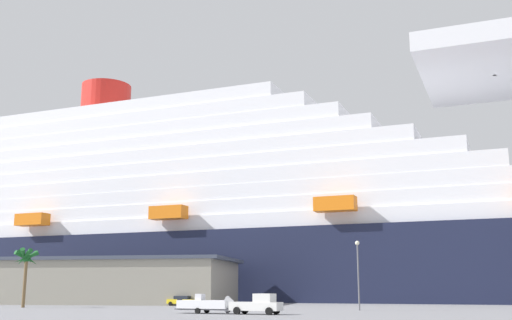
{
  "coord_description": "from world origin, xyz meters",
  "views": [
    {
      "loc": [
        27.83,
        -75.67,
        2.69
      ],
      "look_at": [
        0.4,
        23.06,
        24.08
      ],
      "focal_mm": 43.41,
      "sensor_mm": 36.0,
      "label": 1
    }
  ],
  "objects_px": {
    "parked_car_yellow_taxi": "(182,301)",
    "small_boat_on_trailer": "(211,305)",
    "palm_tree": "(26,260)",
    "street_lamp": "(358,265)",
    "cruise_ship": "(198,223)",
    "pickup_truck": "(258,305)"
  },
  "relations": [
    {
      "from": "palm_tree",
      "to": "street_lamp",
      "type": "distance_m",
      "value": 49.22
    },
    {
      "from": "cruise_ship",
      "to": "small_boat_on_trailer",
      "type": "xyz_separation_m",
      "value": [
        30.25,
        -75.0,
        -17.51
      ]
    },
    {
      "from": "small_boat_on_trailer",
      "to": "cruise_ship",
      "type": "bearing_deg",
      "value": 111.96
    },
    {
      "from": "street_lamp",
      "to": "small_boat_on_trailer",
      "type": "bearing_deg",
      "value": -135.6
    },
    {
      "from": "street_lamp",
      "to": "palm_tree",
      "type": "bearing_deg",
      "value": -179.5
    },
    {
      "from": "palm_tree",
      "to": "parked_car_yellow_taxi",
      "type": "bearing_deg",
      "value": 39.01
    },
    {
      "from": "pickup_truck",
      "to": "parked_car_yellow_taxi",
      "type": "distance_m",
      "value": 36.94
    },
    {
      "from": "small_boat_on_trailer",
      "to": "street_lamp",
      "type": "bearing_deg",
      "value": 44.4
    },
    {
      "from": "cruise_ship",
      "to": "small_boat_on_trailer",
      "type": "bearing_deg",
      "value": -68.04
    },
    {
      "from": "small_boat_on_trailer",
      "to": "pickup_truck",
      "type": "bearing_deg",
      "value": -8.4
    },
    {
      "from": "pickup_truck",
      "to": "cruise_ship",
      "type": "bearing_deg",
      "value": 115.37
    },
    {
      "from": "pickup_truck",
      "to": "street_lamp",
      "type": "distance_m",
      "value": 18.49
    },
    {
      "from": "cruise_ship",
      "to": "parked_car_yellow_taxi",
      "type": "xyz_separation_m",
      "value": [
        14.81,
        -45.56,
        -17.64
      ]
    },
    {
      "from": "small_boat_on_trailer",
      "to": "street_lamp",
      "type": "height_order",
      "value": "street_lamp"
    },
    {
      "from": "pickup_truck",
      "to": "street_lamp",
      "type": "bearing_deg",
      "value": 59.28
    },
    {
      "from": "cruise_ship",
      "to": "street_lamp",
      "type": "distance_m",
      "value": 76.5
    },
    {
      "from": "parked_car_yellow_taxi",
      "to": "street_lamp",
      "type": "bearing_deg",
      "value": -26.17
    },
    {
      "from": "pickup_truck",
      "to": "palm_tree",
      "type": "height_order",
      "value": "palm_tree"
    },
    {
      "from": "palm_tree",
      "to": "street_lamp",
      "type": "height_order",
      "value": "street_lamp"
    },
    {
      "from": "cruise_ship",
      "to": "pickup_truck",
      "type": "xyz_separation_m",
      "value": [
        35.96,
        -75.84,
        -17.43
      ]
    },
    {
      "from": "pickup_truck",
      "to": "palm_tree",
      "type": "relative_size",
      "value": 0.67
    },
    {
      "from": "parked_car_yellow_taxi",
      "to": "small_boat_on_trailer",
      "type": "bearing_deg",
      "value": -62.33
    }
  ]
}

